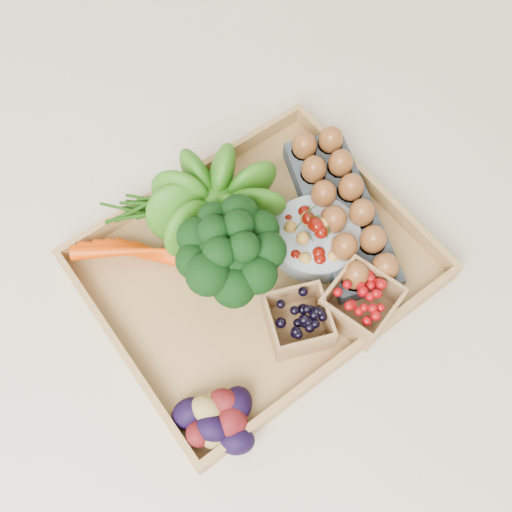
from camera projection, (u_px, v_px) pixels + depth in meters
ground at (256, 271)px, 1.02m from camera, size 4.00×4.00×0.00m
tray at (256, 269)px, 1.01m from camera, size 0.55×0.45×0.01m
carrots at (156, 255)px, 0.99m from camera, size 0.18×0.13×0.04m
lettuce at (214, 200)px, 0.98m from camera, size 0.16×0.16×0.16m
broccoli at (231, 266)px, 0.93m from camera, size 0.17×0.17×0.14m
cherry_bowl at (315, 239)px, 1.01m from camera, size 0.16×0.16×0.04m
egg_carton at (340, 213)px, 1.04m from camera, size 0.23×0.35×0.04m
potatoes at (218, 415)px, 0.86m from camera, size 0.13×0.13×0.08m
punnet_blackberry at (298, 321)px, 0.93m from camera, size 0.13×0.13×0.07m
punnet_raspberry at (361, 303)px, 0.94m from camera, size 0.13×0.13×0.07m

